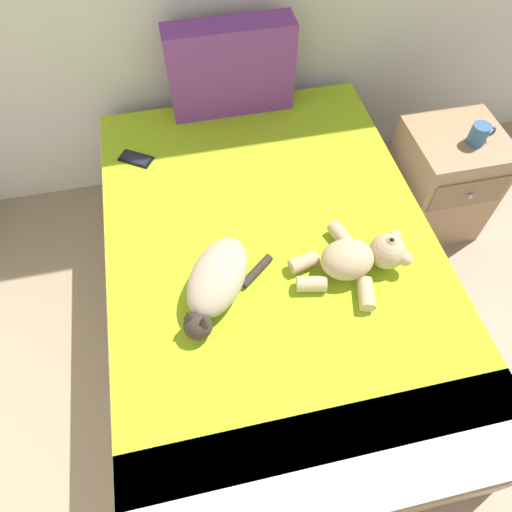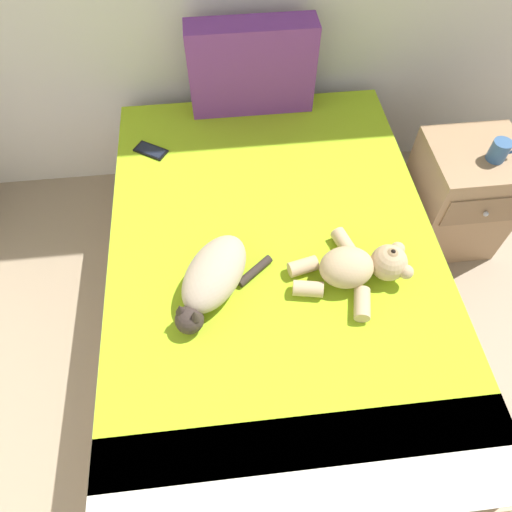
{
  "view_description": "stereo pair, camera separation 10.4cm",
  "coord_description": "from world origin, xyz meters",
  "px_view_note": "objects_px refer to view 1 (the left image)",
  "views": [
    {
      "loc": [
        1.33,
        1.96,
        2.01
      ],
      "look_at": [
        1.54,
        2.94,
        0.57
      ],
      "focal_mm": 32.45,
      "sensor_mm": 36.0,
      "label": 1
    },
    {
      "loc": [
        1.43,
        1.95,
        2.01
      ],
      "look_at": [
        1.54,
        2.94,
        0.57
      ],
      "focal_mm": 32.45,
      "sensor_mm": 36.0,
      "label": 2
    }
  ],
  "objects_px": {
    "nightstand": "(441,182)",
    "bed": "(271,282)",
    "patterned_cushion": "(231,69)",
    "cell_phone": "(136,159)",
    "cat": "(216,282)",
    "mug": "(479,134)",
    "teddy_bear": "(358,258)"
  },
  "relations": [
    {
      "from": "nightstand",
      "to": "bed",
      "type": "bearing_deg",
      "value": -158.59
    },
    {
      "from": "mug",
      "to": "cat",
      "type": "bearing_deg",
      "value": -158.41
    },
    {
      "from": "bed",
      "to": "patterned_cushion",
      "type": "distance_m",
      "value": 0.99
    },
    {
      "from": "bed",
      "to": "cell_phone",
      "type": "xyz_separation_m",
      "value": [
        -0.49,
        0.59,
        0.28
      ]
    },
    {
      "from": "cat",
      "to": "nightstand",
      "type": "xyz_separation_m",
      "value": [
        1.23,
        0.55,
        -0.32
      ]
    },
    {
      "from": "cell_phone",
      "to": "nightstand",
      "type": "height_order",
      "value": "nightstand"
    },
    {
      "from": "nightstand",
      "to": "teddy_bear",
      "type": "bearing_deg",
      "value": -141.52
    },
    {
      "from": "bed",
      "to": "mug",
      "type": "xyz_separation_m",
      "value": [
        1.02,
        0.34,
        0.36
      ]
    },
    {
      "from": "cat",
      "to": "teddy_bear",
      "type": "xyz_separation_m",
      "value": [
        0.53,
        -0.0,
        -0.01
      ]
    },
    {
      "from": "patterned_cushion",
      "to": "mug",
      "type": "distance_m",
      "value": 1.16
    },
    {
      "from": "cat",
      "to": "nightstand",
      "type": "relative_size",
      "value": 0.7
    },
    {
      "from": "bed",
      "to": "patterned_cushion",
      "type": "relative_size",
      "value": 3.34
    },
    {
      "from": "patterned_cushion",
      "to": "nightstand",
      "type": "relative_size",
      "value": 0.99
    },
    {
      "from": "cell_phone",
      "to": "mug",
      "type": "bearing_deg",
      "value": -9.61
    },
    {
      "from": "nightstand",
      "to": "patterned_cushion",
      "type": "bearing_deg",
      "value": 153.64
    },
    {
      "from": "bed",
      "to": "cat",
      "type": "bearing_deg",
      "value": -146.31
    },
    {
      "from": "patterned_cushion",
      "to": "teddy_bear",
      "type": "height_order",
      "value": "patterned_cushion"
    },
    {
      "from": "patterned_cushion",
      "to": "cell_phone",
      "type": "xyz_separation_m",
      "value": [
        -0.49,
        -0.27,
        -0.21
      ]
    },
    {
      "from": "patterned_cushion",
      "to": "teddy_bear",
      "type": "xyz_separation_m",
      "value": [
        0.28,
        -1.04,
        -0.15
      ]
    },
    {
      "from": "cat",
      "to": "bed",
      "type": "bearing_deg",
      "value": 33.69
    },
    {
      "from": "cell_phone",
      "to": "mug",
      "type": "distance_m",
      "value": 1.54
    },
    {
      "from": "patterned_cushion",
      "to": "cell_phone",
      "type": "bearing_deg",
      "value": -150.95
    },
    {
      "from": "patterned_cushion",
      "to": "cat",
      "type": "bearing_deg",
      "value": -103.56
    },
    {
      "from": "patterned_cushion",
      "to": "mug",
      "type": "relative_size",
      "value": 4.83
    },
    {
      "from": "bed",
      "to": "nightstand",
      "type": "relative_size",
      "value": 3.31
    },
    {
      "from": "bed",
      "to": "cat",
      "type": "relative_size",
      "value": 4.74
    },
    {
      "from": "teddy_bear",
      "to": "mug",
      "type": "relative_size",
      "value": 3.67
    },
    {
      "from": "nightstand",
      "to": "mug",
      "type": "bearing_deg",
      "value": -47.22
    },
    {
      "from": "cat",
      "to": "mug",
      "type": "distance_m",
      "value": 1.36
    },
    {
      "from": "patterned_cushion",
      "to": "cell_phone",
      "type": "distance_m",
      "value": 0.6
    },
    {
      "from": "teddy_bear",
      "to": "cell_phone",
      "type": "relative_size",
      "value": 2.69
    },
    {
      "from": "patterned_cushion",
      "to": "cat",
      "type": "distance_m",
      "value": 1.07
    }
  ]
}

